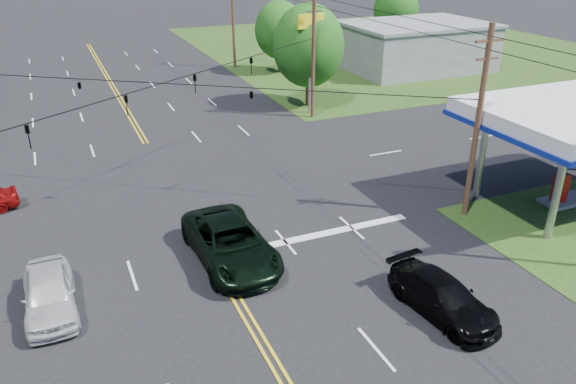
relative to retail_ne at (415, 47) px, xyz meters
name	(u,v)px	position (x,y,z in m)	size (l,w,h in m)	color
ground	(172,189)	(-30.00, -20.00, -2.20)	(280.00, 280.00, 0.00)	black
grass_ne	(391,46)	(5.00, 12.00, -2.20)	(46.00, 48.00, 0.03)	#214014
stop_bar	(314,236)	(-25.00, -28.00, -2.20)	(10.00, 0.50, 0.02)	silver
retail_ne	(415,47)	(0.00, 0.00, 0.00)	(14.00, 10.00, 4.40)	slate
pole_se	(478,122)	(-17.00, -29.00, 2.72)	(1.60, 0.28, 9.50)	#492C1F
pole_ne	(313,53)	(-17.00, -11.00, 2.72)	(1.60, 0.28, 9.50)	#492C1F
pole_right_far	(233,17)	(-17.00, 8.00, 2.97)	(1.60, 0.28, 10.00)	#492C1F
span_wire_signals	(162,83)	(-30.00, -20.00, 3.80)	(26.00, 18.00, 1.13)	black
power_lines	(166,38)	(-30.00, -22.00, 6.40)	(26.04, 100.00, 0.64)	black
tree_right_a	(308,46)	(-16.00, -8.00, 2.67)	(5.70, 5.70, 8.18)	#492C1F
tree_right_b	(280,30)	(-13.50, 4.00, 2.02)	(4.94, 4.94, 7.09)	#492C1F
tree_far_r	(396,10)	(4.00, 10.00, 2.34)	(5.32, 5.32, 7.63)	#492C1F
pickup_dkgreen	(230,243)	(-29.30, -28.50, -1.31)	(2.95, 6.40, 1.78)	black
suv_black	(443,297)	(-23.14, -35.17, -1.50)	(1.97, 4.84, 1.40)	black
pickup_white	(49,293)	(-36.68, -29.23, -1.41)	(1.86, 4.61, 1.57)	silver
sedan_far	(487,106)	(-4.13, -15.80, -1.51)	(1.93, 4.75, 1.38)	silver
polesign_ne	(310,37)	(-16.77, -9.97, 3.71)	(2.11, 0.33, 7.66)	#A5A5AA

